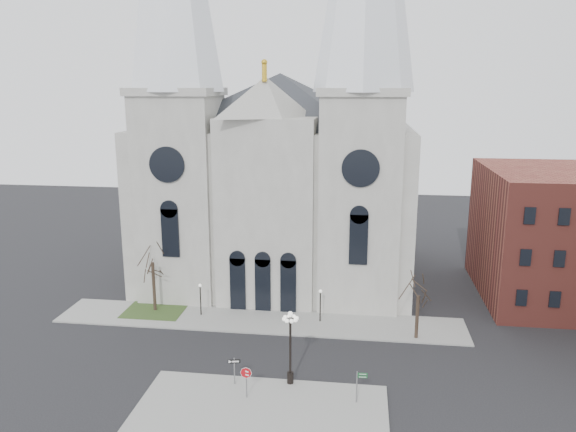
# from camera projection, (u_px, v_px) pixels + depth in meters

# --- Properties ---
(ground) EXTENTS (160.00, 160.00, 0.00)m
(ground) POSITION_uv_depth(u_px,v_px,m) (234.00, 377.00, 44.60)
(ground) COLOR black
(ground) RESTS_ON ground
(sidewalk_near) EXTENTS (18.00, 10.00, 0.14)m
(sidewalk_near) POSITION_uv_depth(u_px,v_px,m) (259.00, 415.00, 39.37)
(sidewalk_near) COLOR gray
(sidewalk_near) RESTS_ON ground
(sidewalk_far) EXTENTS (40.00, 6.00, 0.14)m
(sidewalk_far) POSITION_uv_depth(u_px,v_px,m) (259.00, 320.00, 55.20)
(sidewalk_far) COLOR gray
(sidewalk_far) RESTS_ON ground
(grass_patch) EXTENTS (6.00, 5.00, 0.18)m
(grass_patch) POSITION_uv_depth(u_px,v_px,m) (155.00, 310.00, 57.58)
(grass_patch) COLOR #314C20
(grass_patch) RESTS_ON ground
(cathedral) EXTENTS (33.00, 26.66, 54.00)m
(cathedral) POSITION_uv_depth(u_px,v_px,m) (276.00, 124.00, 62.45)
(cathedral) COLOR #9F9D94
(cathedral) RESTS_ON ground
(bg_building_brick) EXTENTS (14.00, 18.00, 14.00)m
(bg_building_brick) POSITION_uv_depth(u_px,v_px,m) (551.00, 234.00, 60.37)
(bg_building_brick) COLOR brown
(bg_building_brick) RESTS_ON ground
(tree_left) EXTENTS (3.20, 3.20, 7.50)m
(tree_left) POSITION_uv_depth(u_px,v_px,m) (152.00, 259.00, 56.33)
(tree_left) COLOR black
(tree_left) RESTS_ON ground
(tree_right) EXTENTS (3.20, 3.20, 6.00)m
(tree_right) POSITION_uv_depth(u_px,v_px,m) (418.00, 293.00, 50.33)
(tree_right) COLOR black
(tree_right) RESTS_ON ground
(ped_lamp_left) EXTENTS (0.32, 0.32, 3.26)m
(ped_lamp_left) POSITION_uv_depth(u_px,v_px,m) (200.00, 294.00, 55.94)
(ped_lamp_left) COLOR black
(ped_lamp_left) RESTS_ON sidewalk_far
(ped_lamp_right) EXTENTS (0.32, 0.32, 3.26)m
(ped_lamp_right) POSITION_uv_depth(u_px,v_px,m) (320.00, 300.00, 54.39)
(ped_lamp_right) COLOR black
(ped_lamp_right) RESTS_ON sidewalk_far
(stop_sign) EXTENTS (0.83, 0.34, 2.44)m
(stop_sign) POSITION_uv_depth(u_px,v_px,m) (246.00, 376.00, 41.09)
(stop_sign) COLOR slate
(stop_sign) RESTS_ON sidewalk_near
(globe_lamp) EXTENTS (1.61, 1.61, 5.93)m
(globe_lamp) POSITION_uv_depth(u_px,v_px,m) (290.00, 339.00, 42.64)
(globe_lamp) COLOR black
(globe_lamp) RESTS_ON sidewalk_near
(one_way_sign) EXTENTS (0.94, 0.23, 2.17)m
(one_way_sign) POSITION_uv_depth(u_px,v_px,m) (234.00, 366.00, 43.02)
(one_way_sign) COLOR slate
(one_way_sign) RESTS_ON sidewalk_near
(street_name_sign) EXTENTS (0.78, 0.10, 2.45)m
(street_name_sign) POSITION_uv_depth(u_px,v_px,m) (358.00, 384.00, 40.51)
(street_name_sign) COLOR slate
(street_name_sign) RESTS_ON sidewalk_near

